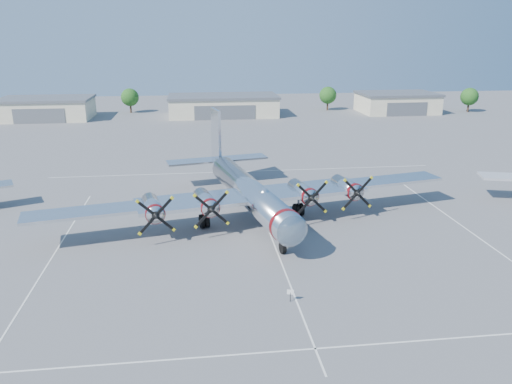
{
  "coord_description": "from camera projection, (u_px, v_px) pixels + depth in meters",
  "views": [
    {
      "loc": [
        -7.72,
        -50.84,
        20.8
      ],
      "look_at": [
        -0.9,
        4.09,
        3.2
      ],
      "focal_mm": 35.0,
      "sensor_mm": 36.0,
      "label": 1
    }
  ],
  "objects": [
    {
      "name": "tree_far_east",
      "position": [
        469.0,
        97.0,
        137.65
      ],
      "size": [
        4.8,
        4.8,
        6.64
      ],
      "color": "#382619",
      "rests_on": "ground"
    },
    {
      "name": "tree_west",
      "position": [
        130.0,
        97.0,
        136.19
      ],
      "size": [
        4.8,
        4.8,
        6.64
      ],
      "color": "#382619",
      "rests_on": "ground"
    },
    {
      "name": "hangar_east",
      "position": [
        397.0,
        102.0,
        137.62
      ],
      "size": [
        20.6,
        14.6,
        5.4
      ],
      "color": "beige",
      "rests_on": "ground"
    },
    {
      "name": "ground",
      "position": [
        269.0,
        230.0,
        55.29
      ],
      "size": [
        260.0,
        260.0,
        0.0
      ],
      "primitive_type": "plane",
      "color": "#5E5E61",
      "rests_on": "ground"
    },
    {
      "name": "info_placard",
      "position": [
        290.0,
        293.0,
        40.34
      ],
      "size": [
        0.55,
        0.2,
        1.07
      ],
      "rotation": [
        0.0,
        0.0,
        -0.28
      ],
      "color": "black",
      "rests_on": "ground"
    },
    {
      "name": "parking_lines",
      "position": [
        271.0,
        236.0,
        53.63
      ],
      "size": [
        60.0,
        50.08,
        0.01
      ],
      "color": "silver",
      "rests_on": "ground"
    },
    {
      "name": "main_bomber_b29",
      "position": [
        247.0,
        215.0,
        59.81
      ],
      "size": [
        54.56,
        42.62,
        10.79
      ],
      "primitive_type": null,
      "rotation": [
        0.0,
        0.0,
        0.21
      ],
      "color": "silver",
      "rests_on": "ground"
    },
    {
      "name": "hangar_center",
      "position": [
        223.0,
        105.0,
        131.99
      ],
      "size": [
        28.6,
        14.6,
        5.4
      ],
      "color": "beige",
      "rests_on": "ground"
    },
    {
      "name": "tree_east",
      "position": [
        328.0,
        95.0,
        140.76
      ],
      "size": [
        4.8,
        4.8,
        6.64
      ],
      "color": "#382619",
      "rests_on": "ground"
    },
    {
      "name": "hangar_west",
      "position": [
        46.0,
        108.0,
        126.7
      ],
      "size": [
        22.6,
        14.6,
        5.4
      ],
      "color": "beige",
      "rests_on": "ground"
    }
  ]
}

